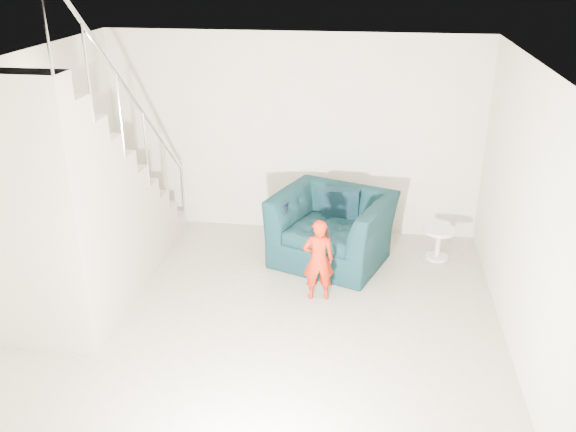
# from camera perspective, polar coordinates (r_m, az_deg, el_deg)

# --- Properties ---
(floor) EXTENTS (5.50, 5.50, 0.00)m
(floor) POSITION_cam_1_polar(r_m,az_deg,el_deg) (6.31, -2.93, -11.37)
(floor) COLOR gray
(floor) RESTS_ON ground
(ceiling) EXTENTS (5.50, 5.50, 0.00)m
(ceiling) POSITION_cam_1_polar(r_m,az_deg,el_deg) (5.26, -3.54, 13.54)
(ceiling) COLOR silver
(ceiling) RESTS_ON back_wall
(back_wall) EXTENTS (5.00, 0.00, 5.00)m
(back_wall) POSITION_cam_1_polar(r_m,az_deg,el_deg) (8.21, 0.48, 7.54)
(back_wall) COLOR #BDB49A
(back_wall) RESTS_ON floor
(front_wall) EXTENTS (5.00, 0.00, 5.00)m
(front_wall) POSITION_cam_1_polar(r_m,az_deg,el_deg) (3.40, -12.55, -18.68)
(front_wall) COLOR #BDB49A
(front_wall) RESTS_ON floor
(left_wall) EXTENTS (0.00, 5.50, 5.50)m
(left_wall) POSITION_cam_1_polar(r_m,az_deg,el_deg) (6.59, -25.08, 1.16)
(left_wall) COLOR #BDB49A
(left_wall) RESTS_ON floor
(right_wall) EXTENTS (0.00, 5.50, 5.50)m
(right_wall) POSITION_cam_1_polar(r_m,az_deg,el_deg) (5.75, 22.08, -1.45)
(right_wall) COLOR #BDB49A
(right_wall) RESTS_ON floor
(armchair) EXTENTS (1.67, 1.56, 0.88)m
(armchair) POSITION_cam_1_polar(r_m,az_deg,el_deg) (7.61, 4.14, -1.16)
(armchair) COLOR black
(armchair) RESTS_ON floor
(toddler) EXTENTS (0.39, 0.29, 0.96)m
(toddler) POSITION_cam_1_polar(r_m,az_deg,el_deg) (6.75, 2.86, -4.12)
(toddler) COLOR #AF3305
(toddler) RESTS_ON floor
(side_table) EXTENTS (0.41, 0.41, 0.41)m
(side_table) POSITION_cam_1_polar(r_m,az_deg,el_deg) (7.94, 13.92, -2.05)
(side_table) COLOR silver
(side_table) RESTS_ON floor
(staircase) EXTENTS (1.02, 3.03, 3.62)m
(staircase) POSITION_cam_1_polar(r_m,az_deg,el_deg) (6.93, -18.68, -0.39)
(staircase) COLOR #ADA089
(staircase) RESTS_ON floor
(cushion) EXTENTS (0.46, 0.22, 0.46)m
(cushion) POSITION_cam_1_polar(r_m,az_deg,el_deg) (7.72, 4.91, 1.14)
(cushion) COLOR black
(cushion) RESTS_ON armchair
(throw) EXTENTS (0.04, 0.44, 0.49)m
(throw) POSITION_cam_1_polar(r_m,az_deg,el_deg) (7.60, -0.05, -0.21)
(throw) COLOR black
(throw) RESTS_ON armchair
(phone) EXTENTS (0.04, 0.05, 0.10)m
(phone) POSITION_cam_1_polar(r_m,az_deg,el_deg) (6.54, 3.72, -1.63)
(phone) COLOR black
(phone) RESTS_ON toddler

